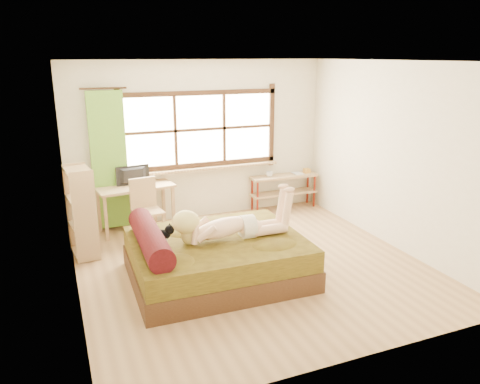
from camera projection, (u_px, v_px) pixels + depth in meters
name	position (u px, v px, depth m)	size (l,w,h in m)	color
floor	(252.00, 265.00, 6.40)	(4.50, 4.50, 0.00)	#9E754C
ceiling	(253.00, 61.00, 5.64)	(4.50, 4.50, 0.00)	white
wall_back	(200.00, 141.00, 8.02)	(4.50, 4.50, 0.00)	silver
wall_front	(357.00, 227.00, 4.02)	(4.50, 4.50, 0.00)	silver
wall_left	(68.00, 188.00, 5.21)	(4.50, 4.50, 0.00)	silver
wall_right	(393.00, 156.00, 6.83)	(4.50, 4.50, 0.00)	silver
window	(200.00, 132.00, 7.95)	(2.80, 0.16, 1.46)	#FFEDBF
curtain	(109.00, 161.00, 7.41)	(0.55, 0.10, 2.20)	#5B8725
bed	(214.00, 257.00, 5.96)	(2.20, 1.78, 0.82)	black
woman	(230.00, 214.00, 5.83)	(1.51, 0.43, 0.65)	beige
kitten	(159.00, 234.00, 5.70)	(0.32, 0.13, 0.26)	black
desk	(135.00, 192.00, 7.52)	(1.27, 0.71, 0.75)	#A07457
monitor	(134.00, 176.00, 7.49)	(0.54, 0.07, 0.31)	black
chair	(146.00, 205.00, 7.26)	(0.48, 0.48, 0.94)	#A07457
pipe_shelf	(284.00, 184.00, 8.67)	(1.27, 0.34, 0.72)	#A07457
cup	(269.00, 174.00, 8.50)	(0.12, 0.12, 0.10)	gray
book	(294.00, 174.00, 8.69)	(0.16, 0.22, 0.02)	gray
bookshelf	(81.00, 212.00, 6.54)	(0.38, 0.60, 1.29)	#A07457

